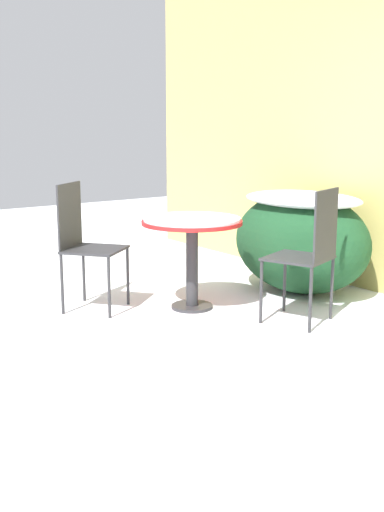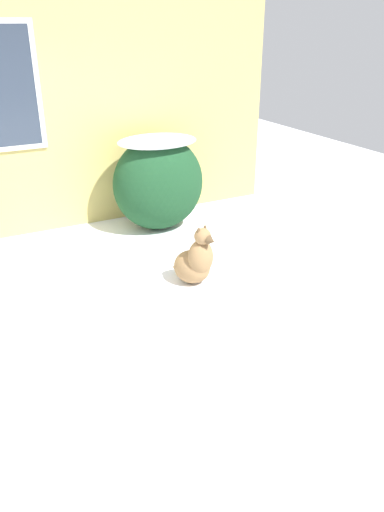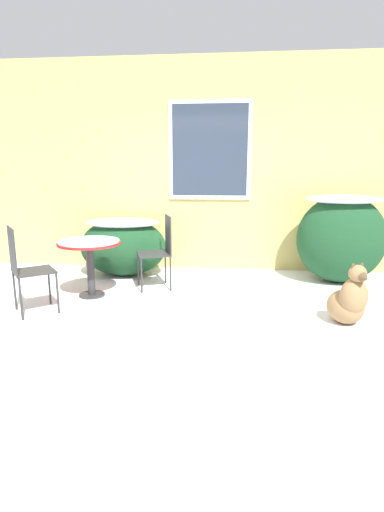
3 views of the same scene
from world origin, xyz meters
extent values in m
plane|color=white|center=(0.00, 0.00, 0.00)|extent=(16.00, 16.00, 0.00)
ellipsoid|color=#194223|center=(-1.16, 1.64, 0.44)|extent=(1.31, 0.96, 0.87)
ellipsoid|color=white|center=(-1.16, 1.64, 0.81)|extent=(1.12, 0.81, 0.12)
cylinder|color=#2D2D30|center=(-1.30, 0.58, 0.01)|extent=(0.33, 0.33, 0.03)
cylinder|color=#2D2D30|center=(-1.30, 0.58, 0.35)|extent=(0.10, 0.10, 0.65)
cylinder|color=red|center=(-1.30, 0.58, 0.69)|extent=(0.78, 0.78, 0.03)
cylinder|color=white|center=(-1.30, 0.58, 0.72)|extent=(0.75, 0.75, 0.02)
cube|color=#2D2D30|center=(-0.56, 1.00, 0.48)|extent=(0.54, 0.54, 0.02)
cube|color=#2D2D30|center=(-0.37, 1.07, 0.74)|extent=(0.15, 0.37, 0.50)
cylinder|color=#2D2D30|center=(-0.81, 1.12, 0.24)|extent=(0.02, 0.02, 0.47)
cylinder|color=#2D2D30|center=(-0.68, 0.75, 0.24)|extent=(0.02, 0.02, 0.47)
cylinder|color=#2D2D30|center=(-0.45, 1.25, 0.24)|extent=(0.02, 0.02, 0.47)
cylinder|color=#2D2D30|center=(-0.32, 0.88, 0.24)|extent=(0.02, 0.02, 0.47)
cube|color=#2D2D30|center=(-1.72, -0.05, 0.48)|extent=(0.59, 0.59, 0.02)
cube|color=#2D2D30|center=(-1.88, -0.17, 0.74)|extent=(0.25, 0.32, 0.50)
cylinder|color=#2D2D30|center=(-1.45, -0.08, 0.24)|extent=(0.02, 0.02, 0.47)
cylinder|color=#2D2D30|center=(-1.69, 0.23, 0.24)|extent=(0.02, 0.02, 0.47)
cylinder|color=#2D2D30|center=(-1.75, -0.32, 0.24)|extent=(0.02, 0.02, 0.47)
cylinder|color=#2D2D30|center=(-1.99, -0.01, 0.24)|extent=(0.02, 0.02, 0.47)
camera|label=1|loc=(2.67, -2.33, 1.44)|focal=45.00mm
camera|label=2|loc=(-0.53, -4.33, 2.60)|focal=35.00mm
camera|label=3|loc=(0.48, -4.19, 1.62)|focal=28.00mm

